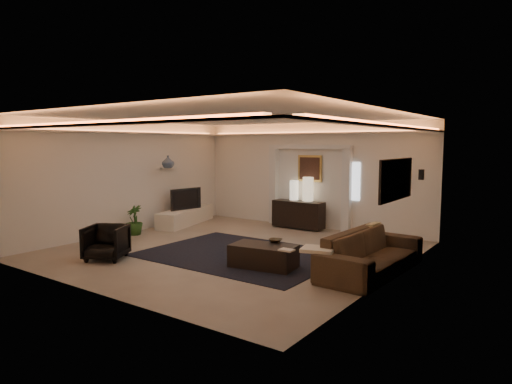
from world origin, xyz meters
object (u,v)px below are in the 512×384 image
Objects in this scene: console at (298,214)px; coffee_table at (264,257)px; sofa at (372,253)px; armchair at (106,242)px.

console reaches higher than coffee_table.
armchair is at bearing 117.25° from sofa.
armchair is (-4.73, -2.18, -0.02)m from sofa.
sofa is (3.27, -3.01, -0.02)m from console.
console is at bearing 44.35° from armchair.
coffee_table is at bearing -4.82° from armchair.
console is 5.39m from armchair.
console reaches higher than sofa.
console is 1.88× the size of armchair.
sofa is 2.12× the size of coffee_table.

